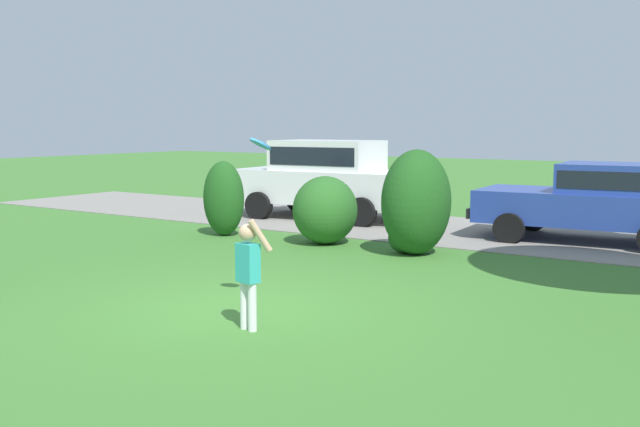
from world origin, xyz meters
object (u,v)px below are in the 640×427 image
object	(u,v)px
parked_sedan	(594,200)
child_thrower	(248,267)
parked_suv	(328,175)
frisbee	(260,144)

from	to	relation	value
parked_sedan	child_thrower	world-z (taller)	parked_sedan
parked_suv	child_thrower	bearing A→B (deg)	-61.94
parked_sedan	parked_suv	distance (m)	6.34
parked_suv	frisbee	distance (m)	9.17
parked_sedan	child_thrower	bearing A→B (deg)	-100.94
parked_suv	child_thrower	size ratio (longest dim) A/B	3.75
parked_sedan	parked_suv	size ratio (longest dim) A/B	0.94
parked_suv	frisbee	xyz separation A→B (m)	(4.29, -8.04, 1.00)
parked_sedan	child_thrower	size ratio (longest dim) A/B	3.51
child_thrower	frisbee	distance (m)	1.59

